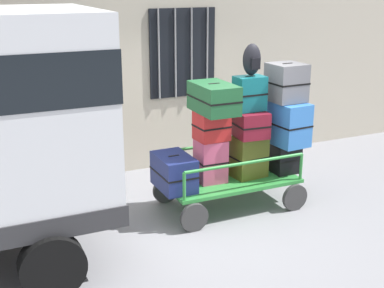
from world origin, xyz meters
name	(u,v)px	position (x,y,z in m)	size (l,w,h in m)	color
ground_plane	(213,215)	(0.00, 0.00, 0.00)	(40.00, 40.00, 0.00)	gray
building_wall	(152,23)	(0.00, 2.35, 2.50)	(12.00, 0.38, 5.00)	#BCB29E
luggage_cart	(229,184)	(0.35, 0.17, 0.36)	(1.99, 1.09, 0.44)	#2D8438
cart_railing	(230,157)	(0.35, 0.17, 0.77)	(1.88, 0.95, 0.40)	#2D8438
suitcase_left_bottom	(174,172)	(-0.52, 0.16, 0.68)	(0.46, 0.70, 0.48)	navy
suitcase_midleft_bottom	(211,160)	(0.06, 0.21, 0.75)	(0.41, 0.42, 0.62)	#CC4C72
suitcase_midleft_middle	(212,126)	(0.06, 0.18, 1.26)	(0.45, 0.39, 0.41)	#B21E1E
suitcase_midleft_top	(214,98)	(0.06, 0.13, 1.67)	(0.48, 0.78, 0.40)	#194C28
suitcase_center_bottom	(249,156)	(0.65, 0.13, 0.75)	(0.51, 0.40, 0.61)	#4C5119
suitcase_center_middle	(248,123)	(0.65, 0.19, 1.24)	(0.48, 0.65, 0.37)	maroon
suitcase_center_top	(250,93)	(0.65, 0.17, 1.67)	(0.43, 0.30, 0.49)	#0F5960
suitcase_midright_bottom	(281,156)	(1.23, 0.18, 0.66)	(0.40, 0.58, 0.44)	black
suitcase_midright_middle	(283,122)	(1.23, 0.15, 1.20)	(0.50, 0.85, 0.64)	#3372C6
suitcase_midright_top	(286,82)	(1.23, 0.13, 1.79)	(0.50, 0.50, 0.55)	slate
backpack	(252,60)	(0.68, 0.20, 2.14)	(0.27, 0.22, 0.44)	black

